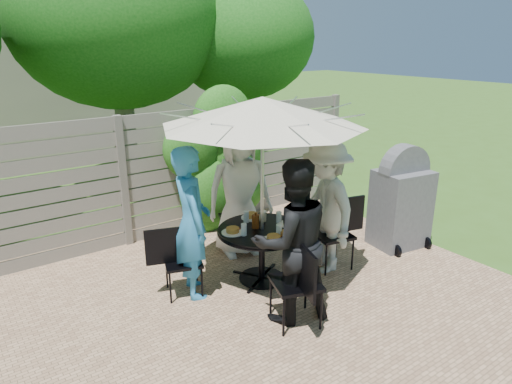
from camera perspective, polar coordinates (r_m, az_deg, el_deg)
backyard_envelope at (r=13.36m, az=-27.79°, el=15.72°), size 60.00×60.00×5.00m
patio_table at (r=5.45m, az=0.74°, el=-6.59°), size 1.27×1.27×0.68m
umbrella at (r=4.99m, az=0.81°, el=10.00°), size 2.80×2.80×2.21m
chair_back at (r=6.36m, az=-2.40°, el=-4.72°), size 0.57×0.71×0.92m
person_back at (r=6.03m, az=-2.08°, el=0.20°), size 0.99×0.78×1.79m
chair_left at (r=5.32m, az=-9.17°, el=-10.18°), size 0.64×0.51×0.84m
person_left at (r=5.08m, az=-8.04°, el=-3.85°), size 0.57×0.72×1.74m
chair_front at (r=4.76m, az=5.01°, el=-13.24°), size 0.58×0.73×0.95m
person_front at (r=4.60m, az=4.50°, el=-6.28°), size 0.98×0.85×1.73m
chair_right at (r=5.92m, az=9.54°, el=-6.83°), size 0.70×0.53×0.92m
person_right at (r=5.64m, az=8.65°, el=-1.88°), size 0.89×1.21×1.68m
plate_back at (r=5.67m, az=-0.56°, el=-3.04°), size 0.26×0.26×0.06m
plate_left at (r=5.25m, az=-2.93°, el=-4.89°), size 0.26×0.26×0.06m
plate_front at (r=5.05m, az=2.22°, el=-5.85°), size 0.26×0.26×0.06m
plate_right at (r=5.49m, az=4.26°, el=-3.85°), size 0.26×0.26×0.06m
plate_extra at (r=5.17m, az=3.82°, el=-5.30°), size 0.24×0.24×0.06m
glass_back at (r=5.54m, az=-1.23°, el=-3.10°), size 0.07×0.07×0.14m
glass_left at (r=5.17m, az=-1.53°, el=-4.71°), size 0.07×0.07×0.14m
glass_front at (r=5.16m, az=2.88°, el=-4.79°), size 0.07×0.07×0.14m
glass_right at (r=5.52m, az=2.87°, el=-3.17°), size 0.07×0.07×0.14m
syrup_jug at (r=5.36m, az=-0.04°, el=-3.71°), size 0.09×0.09×0.16m
coffee_cup at (r=5.57m, az=0.90°, el=-3.07°), size 0.08×0.08×0.12m
bbq_grill at (r=6.61m, az=17.69°, el=-1.10°), size 0.79×0.65×1.46m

